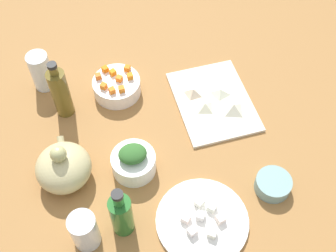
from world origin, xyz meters
The scene contains 32 objects.
tabletop centered at (0.00, 0.00, 1.50)cm, with size 190.00×190.00×3.00cm, color olive.
cutting_board centered at (9.96, -17.12, 3.50)cm, with size 31.04×23.59×1.00cm, color beige.
plate_tofu centered at (-29.73, -3.58, 3.60)cm, with size 25.31×25.31×1.20cm, color white.
bowl_greens centered at (-9.72, 12.02, 6.21)cm, with size 12.84×12.84×6.42cm, color white.
bowl_carrots centered at (20.47, 13.12, 5.74)cm, with size 15.57×15.57×5.48cm, color white.
bowl_small_side centered at (-23.57, -25.59, 5.10)cm, with size 10.15×10.15×4.20cm, color #779C99.
teapot centered at (-8.60, 31.64, 8.66)cm, with size 17.58×15.73×14.89cm.
bottle_0 centered at (15.79, 30.48, 12.36)cm, with size 5.65×5.65×21.75cm.
bottle_1 centered at (-26.86, 17.50, 10.87)cm, with size 5.93×5.93×19.52cm.
drinking_glass_0 centered at (-28.65, 27.34, 9.02)cm, with size 7.16×7.16×12.03cm, color white.
drinking_glass_1 centered at (28.29, 36.57, 9.77)cm, with size 6.92×6.92×13.55cm, color white.
carrot_cube_0 centered at (20.50, 12.02, 9.38)cm, with size 1.80×1.80×1.80cm, color orange.
carrot_cube_1 centered at (23.57, 13.72, 9.38)cm, with size 1.80×1.80×1.80cm, color orange.
carrot_cube_2 centered at (15.91, 11.83, 9.38)cm, with size 1.80×1.80×1.80cm, color orange.
carrot_cube_3 centered at (18.29, 17.28, 9.38)cm, with size 1.80×1.80×1.80cm, color orange.
carrot_cube_4 centered at (20.84, 8.43, 9.38)cm, with size 1.80×1.80×1.80cm, color orange.
carrot_cube_5 centered at (24.47, 8.81, 9.38)cm, with size 1.80×1.80×1.80cm, color orange.
carrot_cube_6 centered at (22.83, 18.52, 9.38)cm, with size 1.80×1.80×1.80cm, color orange.
carrot_cube_7 centered at (16.01, 14.88, 9.38)cm, with size 1.80×1.80×1.80cm, color orange.
carrot_cube_8 centered at (25.52, 16.00, 9.38)cm, with size 1.80×1.80×1.80cm, color orange.
chopped_greens_mound centered at (-9.72, 12.02, 11.29)cm, with size 8.06×6.83×3.74cm, color #306128.
tofu_cube_0 centered at (-25.14, -3.79, 5.30)cm, with size 2.20×2.20×2.20cm, color silver.
tofu_cube_1 centered at (-27.14, -6.78, 5.30)cm, with size 2.20×2.20×2.20cm, color white.
tofu_cube_2 centered at (-34.34, -5.04, 5.30)cm, with size 2.20×2.20×2.20cm, color white.
tofu_cube_3 centered at (-32.76, -0.48, 5.30)cm, with size 2.20×2.20×2.20cm, color white.
tofu_cube_4 centered at (-28.91, -3.20, 5.30)cm, with size 2.20×2.20×2.20cm, color white.
tofu_cube_5 centered at (-30.82, -8.31, 5.30)cm, with size 2.20×2.20×2.20cm, color white.
tofu_cube_6 centered at (-28.90, 0.82, 5.30)cm, with size 2.20×2.20×2.20cm, color #F6DFD3.
dumpling_0 centered at (4.87, -22.26, 5.47)cm, with size 6.00×5.61×2.93cm, color beige.
dumpling_1 centered at (7.46, -13.63, 5.13)cm, with size 4.99×4.90×2.27cm, color beige.
dumpling_2 centered at (13.72, -11.08, 5.29)cm, with size 4.80×4.08×2.57cm, color beige.
dumpling_3 centered at (12.23, -19.97, 5.05)cm, with size 5.16×4.62×2.10cm, color beige.
Camera 1 is at (-73.31, 14.51, 113.51)cm, focal length 45.92 mm.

